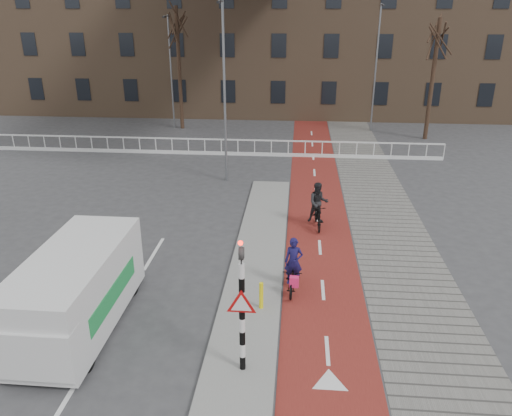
{
  "coord_description": "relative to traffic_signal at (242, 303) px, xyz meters",
  "views": [
    {
      "loc": [
        0.56,
        -11.72,
        8.3
      ],
      "look_at": [
        -0.88,
        5.0,
        1.5
      ],
      "focal_mm": 35.0,
      "sensor_mm": 36.0,
      "label": 1
    }
  ],
  "objects": [
    {
      "name": "railing",
      "position": [
        -4.4,
        19.02,
        -1.68
      ],
      "size": [
        28.0,
        0.1,
        0.99
      ],
      "color": "silver",
      "rests_on": "ground"
    },
    {
      "name": "streetlight_left",
      "position": [
        -7.95,
        25.98,
        1.91
      ],
      "size": [
        0.12,
        0.12,
        7.79
      ],
      "primitive_type": "cylinder",
      "color": "slate",
      "rests_on": "ground"
    },
    {
      "name": "curb_island",
      "position": [
        -0.1,
        6.02,
        -1.93
      ],
      "size": [
        1.8,
        16.0,
        0.12
      ],
      "primitive_type": "cube",
      "color": "gray",
      "rests_on": "ground"
    },
    {
      "name": "cyclist_far",
      "position": [
        2.05,
        8.85,
        -1.2
      ],
      "size": [
        0.85,
        1.79,
        1.89
      ],
      "rotation": [
        0.0,
        0.0,
        0.09
      ],
      "color": "black",
      "rests_on": "bike_lane"
    },
    {
      "name": "cyclist_near",
      "position": [
        1.15,
        3.94,
        -1.39
      ],
      "size": [
        0.69,
        1.71,
        1.77
      ],
      "rotation": [
        0.0,
        0.0,
        -0.07
      ],
      "color": "black",
      "rests_on": "bike_lane"
    },
    {
      "name": "van",
      "position": [
        -4.71,
        1.55,
        -0.82
      ],
      "size": [
        2.12,
        5.18,
        2.23
      ],
      "rotation": [
        0.0,
        0.0,
        -0.0
      ],
      "color": "silver",
      "rests_on": "ground"
    },
    {
      "name": "bollard",
      "position": [
        0.25,
        2.68,
        -1.46
      ],
      "size": [
        0.12,
        0.12,
        0.83
      ],
      "primitive_type": "cylinder",
      "color": "yellow",
      "rests_on": "curb_island"
    },
    {
      "name": "streetlight_right",
      "position": [
        6.34,
        26.25,
        2.26
      ],
      "size": [
        0.12,
        0.12,
        8.5
      ],
      "primitive_type": "cylinder",
      "color": "slate",
      "rests_on": "ground"
    },
    {
      "name": "traffic_signal",
      "position": [
        0.0,
        0.0,
        0.0
      ],
      "size": [
        0.8,
        0.8,
        3.68
      ],
      "color": "black",
      "rests_on": "curb_island"
    },
    {
      "name": "sidewalk",
      "position": [
        4.9,
        12.02,
        -1.98
      ],
      "size": [
        3.0,
        60.0,
        0.01
      ],
      "primitive_type": "cube",
      "color": "slate",
      "rests_on": "ground"
    },
    {
      "name": "bike_lane",
      "position": [
        2.1,
        12.02,
        -1.98
      ],
      "size": [
        2.5,
        60.0,
        0.01
      ],
      "primitive_type": "cube",
      "color": "maroon",
      "rests_on": "ground"
    },
    {
      "name": "tree_mid",
      "position": [
        -7.32,
        25.82,
        2.19
      ],
      "size": [
        0.26,
        0.26,
        8.36
      ],
      "primitive_type": "cylinder",
      "color": "black",
      "rests_on": "ground"
    },
    {
      "name": "ground",
      "position": [
        0.6,
        2.02,
        -1.99
      ],
      "size": [
        120.0,
        120.0,
        0.0
      ],
      "primitive_type": "plane",
      "color": "#38383A",
      "rests_on": "ground"
    },
    {
      "name": "tree_right",
      "position": [
        9.7,
        24.11,
        1.85
      ],
      "size": [
        0.27,
        0.27,
        7.68
      ],
      "primitive_type": "cylinder",
      "color": "black",
      "rests_on": "ground"
    },
    {
      "name": "streetlight_near",
      "position": [
        -2.43,
        14.34,
        2.32
      ],
      "size": [
        0.12,
        0.12,
        8.61
      ],
      "primitive_type": "cylinder",
      "color": "slate",
      "rests_on": "ground"
    },
    {
      "name": "townhouse_row",
      "position": [
        -2.4,
        34.02,
        5.82
      ],
      "size": [
        46.0,
        10.0,
        15.9
      ],
      "color": "#7F6047",
      "rests_on": "ground"
    }
  ]
}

